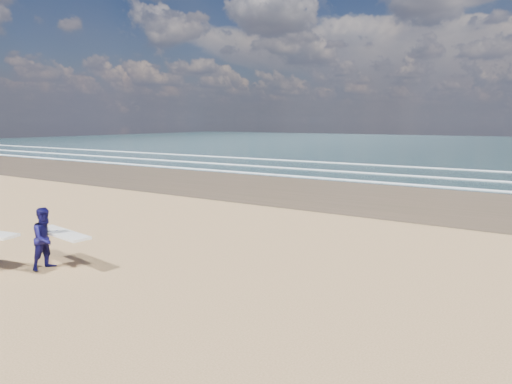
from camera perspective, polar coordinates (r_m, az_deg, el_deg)
The scene contains 1 object.
surfer_far at distance 13.60m, azimuth -24.63°, elevation -5.23°, with size 2.25×1.18×1.69m.
Camera 1 is at (11.12, -5.99, 4.00)m, focal length 32.00 mm.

